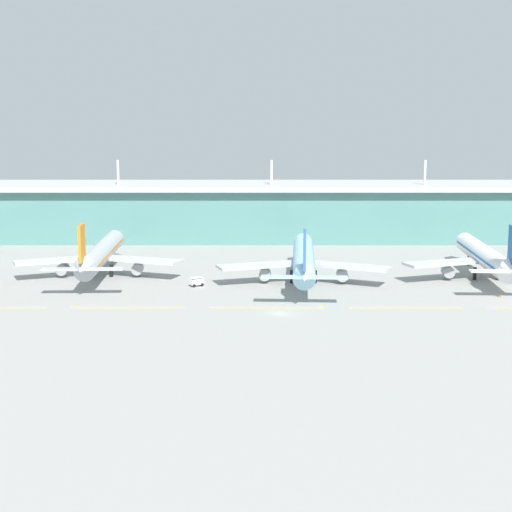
% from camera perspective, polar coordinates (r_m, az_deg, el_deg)
% --- Properties ---
extents(ground_plane, '(600.00, 600.00, 0.00)m').
position_cam_1_polar(ground_plane, '(192.72, 1.96, -4.06)').
color(ground_plane, gray).
extents(terminal_building, '(288.00, 34.00, 30.09)m').
position_cam_1_polar(terminal_building, '(303.77, 1.35, 3.18)').
color(terminal_building, slate).
rests_on(terminal_building, ground).
extents(airliner_near_middle, '(48.78, 65.05, 18.90)m').
position_cam_1_polar(airliner_near_middle, '(239.74, -10.60, 0.14)').
color(airliner_near_middle, '#ADB2BC').
rests_on(airliner_near_middle, ground).
extents(airliner_center, '(48.73, 68.77, 18.90)m').
position_cam_1_polar(airliner_center, '(227.36, 3.64, -0.24)').
color(airliner_center, '#9ED1EA').
rests_on(airliner_center, ground).
extents(airliner_far_middle, '(48.77, 62.13, 18.90)m').
position_cam_1_polar(airliner_far_middle, '(240.25, 16.13, -0.07)').
color(airliner_far_middle, white).
rests_on(airliner_far_middle, ground).
extents(taxiway_stripe_mid_west, '(28.00, 0.70, 0.04)m').
position_cam_1_polar(taxiway_stripe_mid_west, '(200.67, -8.73, -3.60)').
color(taxiway_stripe_mid_west, yellow).
rests_on(taxiway_stripe_mid_west, ground).
extents(taxiway_stripe_centre, '(28.00, 0.70, 0.04)m').
position_cam_1_polar(taxiway_stripe_centre, '(198.22, 1.04, -3.65)').
color(taxiway_stripe_centre, yellow).
rests_on(taxiway_stripe_centre, ground).
extents(taxiway_stripe_mid_east, '(28.00, 0.70, 0.04)m').
position_cam_1_polar(taxiway_stripe_mid_east, '(201.56, 10.77, -3.60)').
color(taxiway_stripe_mid_east, yellow).
rests_on(taxiway_stripe_mid_east, ground).
extents(baggage_cart, '(4.00, 3.51, 2.48)m').
position_cam_1_polar(baggage_cart, '(222.94, -3.92, -1.81)').
color(baggage_cart, silver).
rests_on(baggage_cart, ground).
extents(safety_cone_left_wingtip, '(0.56, 0.56, 0.70)m').
position_cam_1_polar(safety_cone_left_wingtip, '(218.68, 17.12, -2.71)').
color(safety_cone_left_wingtip, orange).
rests_on(safety_cone_left_wingtip, ground).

